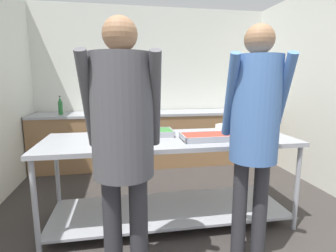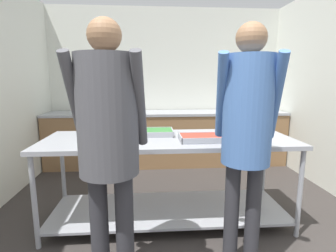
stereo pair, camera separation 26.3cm
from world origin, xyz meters
name	(u,v)px [view 2 (the right image)]	position (x,y,z in m)	size (l,w,h in m)	color
wall_rear	(165,86)	(0.00, 3.67, 1.32)	(4.11, 0.06, 2.65)	silver
back_counter	(167,138)	(0.00, 3.30, 0.45)	(3.95, 0.65, 0.90)	olive
serving_counter	(169,165)	(-0.11, 1.44, 0.59)	(2.41, 0.85, 0.87)	#9EA0A8
sauce_pan	(103,137)	(-0.73, 1.33, 0.91)	(0.37, 0.23, 0.07)	#9EA0A8
serving_tray_vegetables	(151,132)	(-0.29, 1.59, 0.89)	(0.46, 0.30, 0.05)	#9EA0A8
serving_tray_roast	(204,138)	(0.20, 1.29, 0.89)	(0.45, 0.28, 0.05)	#9EA0A8
plate_stack	(229,129)	(0.58, 1.72, 0.90)	(0.23, 0.23, 0.06)	white
guest_serving_left	(247,123)	(0.39, 0.73, 1.13)	(0.50, 0.43, 1.81)	#2D2D33
guest_serving_right	(108,130)	(-0.57, 0.61, 1.11)	(0.50, 0.39, 1.80)	#2D2D33
water_bottle	(74,105)	(-1.50, 3.22, 1.03)	(0.07, 0.07, 0.29)	#23602D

